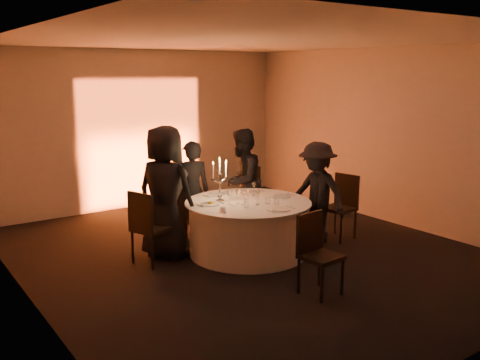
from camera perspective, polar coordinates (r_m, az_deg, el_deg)
floor at (r=7.82m, az=0.85°, el=-7.80°), size 7.00×7.00×0.00m
ceiling at (r=7.39m, az=0.92°, el=14.72°), size 7.00×7.00×0.00m
wall_back at (r=10.47m, az=-10.47°, el=5.37°), size 7.00×0.00×7.00m
wall_left at (r=6.22m, az=-22.13°, el=0.60°), size 0.00×7.00×7.00m
wall_right at (r=9.52m, az=15.72°, el=4.53°), size 0.00×7.00×7.00m
uplighter_fixture at (r=10.46m, az=-9.49°, el=-2.69°), size 0.25×0.12×0.10m
banquet_table at (r=7.70m, az=0.86°, el=-5.10°), size 1.80×1.80×0.77m
chair_left at (r=7.30m, az=-9.86°, el=-4.61°), size 0.56×0.56×1.02m
chair_back_left at (r=8.45m, az=-7.04°, el=-2.85°), size 0.51×0.51×0.90m
chair_back_right at (r=8.99m, az=0.91°, el=-1.46°), size 0.61×0.61×1.00m
chair_right at (r=8.53m, az=10.82°, el=-2.37°), size 0.50×0.50×1.01m
chair_front at (r=6.39m, az=8.12°, el=-7.26°), size 0.46×0.46×0.96m
guest_left at (r=7.49m, az=-7.97°, el=-1.33°), size 0.95×1.09×1.87m
guest_back_left at (r=8.24m, az=-5.18°, el=-1.20°), size 0.66×0.54×1.56m
guest_back_right at (r=8.67m, az=0.21°, el=-0.08°), size 1.03×0.97×1.69m
guest_right at (r=8.16m, az=8.21°, el=-1.39°), size 0.74×1.09×1.56m
plate_left at (r=7.43m, az=-3.18°, el=-2.51°), size 0.36×0.27×0.08m
plate_back_left at (r=7.98m, az=-2.59°, el=-1.60°), size 0.36×0.27×0.01m
plate_back_right at (r=8.18m, az=1.29°, el=-1.27°), size 0.35×0.26×0.01m
plate_right at (r=7.93m, az=4.50°, el=-1.72°), size 0.36×0.26×0.01m
plate_front at (r=7.16m, az=4.40°, el=-3.15°), size 0.36×0.25×0.01m
coffee_cup at (r=7.05m, az=-1.86°, el=-3.17°), size 0.11×0.11×0.07m
candelabra at (r=7.56m, az=-2.17°, el=-0.66°), size 0.27×0.13×0.64m
wine_glass_a at (r=7.40m, az=-1.19°, el=-1.59°), size 0.07×0.07×0.19m
wine_glass_b at (r=7.51m, az=0.68°, el=-1.41°), size 0.07×0.07×0.19m
wine_glass_c at (r=7.49m, az=-0.23°, el=-1.43°), size 0.07×0.07×0.19m
wine_glass_d at (r=7.94m, az=1.48°, el=-0.70°), size 0.07×0.07×0.19m
wine_glass_e at (r=7.39m, az=1.89°, el=-1.63°), size 0.07×0.07×0.19m
wine_glass_f at (r=7.37m, az=0.34°, el=-1.64°), size 0.07×0.07×0.19m
tumbler_a at (r=7.26m, az=0.69°, el=-2.62°), size 0.07×0.07×0.09m
tumbler_b at (r=7.70m, az=0.66°, el=-1.79°), size 0.07×0.07×0.09m
tumbler_c at (r=7.48m, az=2.99°, el=-2.19°), size 0.07×0.07×0.09m
tumbler_d at (r=7.44m, az=3.95°, el=-2.28°), size 0.07×0.07×0.09m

